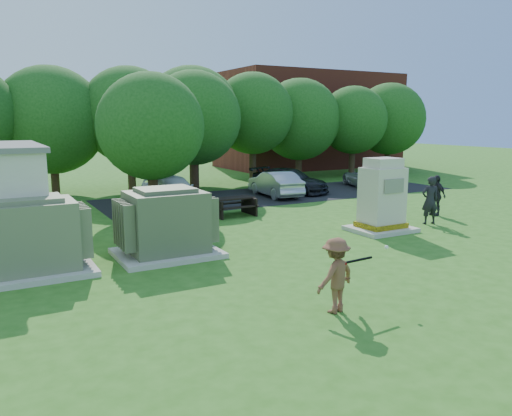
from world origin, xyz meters
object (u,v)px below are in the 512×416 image
transformer_right (166,224)px  person_at_picnic (197,207)px  person_walking_right (436,195)px  car_silver_b (367,177)px  picnic_table (233,204)px  car_silver_a (275,184)px  batter (336,275)px  transformer_left (32,238)px  car_white (172,190)px  generator_cabinet (382,199)px  car_dark (290,181)px  person_by_generator (430,200)px

transformer_right → person_at_picnic: size_ratio=1.99×
person_walking_right → car_silver_b: (3.61, 8.47, -0.28)m
picnic_table → person_walking_right: 8.72m
car_silver_a → picnic_table: bearing=45.6°
person_walking_right → car_silver_b: bearing=160.3°
batter → transformer_right: bearing=-88.8°
person_walking_right → car_silver_a: bearing=-154.6°
transformer_right → person_walking_right: (12.24, 0.64, -0.10)m
transformer_right → transformer_left: bearing=180.0°
transformer_left → picnic_table: size_ratio=1.63×
picnic_table → car_white: bearing=111.1°
generator_cabinet → car_silver_a: 9.25m
person_walking_right → car_white: 11.98m
generator_cabinet → picnic_table: (-3.46, 5.33, -0.69)m
person_at_picnic → car_dark: bearing=28.0°
transformer_left → person_at_picnic: bearing=29.3°
generator_cabinet → person_by_generator: bearing=0.6°
transformer_left → car_dark: (14.16, 9.43, -0.29)m
picnic_table → batter: batter is taller
batter → car_dark: bearing=-133.7°
batter → car_white: batter is taller
person_walking_right → transformer_left: bearing=-84.4°
picnic_table → car_silver_a: 5.88m
person_walking_right → batter: bearing=-54.4°
person_at_picnic → car_silver_a: bearing=29.5°
car_white → car_silver_b: (12.70, 0.67, -0.17)m
car_silver_a → car_silver_b: 6.85m
person_at_picnic → car_silver_b: person_at_picnic is taller
generator_cabinet → person_at_picnic: bearing=144.9°
person_at_picnic → car_white: (0.79, 5.04, 0.00)m
car_white → car_silver_b: car_white is taller
person_walking_right → car_silver_a: size_ratio=0.42×
person_by_generator → car_silver_a: (-1.55, 9.16, -0.27)m
transformer_left → car_silver_a: size_ratio=0.73×
car_silver_b → person_walking_right: bearing=85.0°
transformer_right → person_walking_right: bearing=3.0°
car_white → person_at_picnic: bearing=-102.6°
transformer_right → car_silver_b: (15.85, 9.11, -0.38)m
person_at_picnic → car_silver_a: person_at_picnic is taller
generator_cabinet → car_silver_b: size_ratio=0.64×
transformer_left → person_walking_right: (15.94, 0.64, -0.10)m
transformer_left → generator_cabinet: size_ratio=1.11×
transformer_left → person_walking_right: 15.95m
person_by_generator → car_silver_a: size_ratio=0.46×
generator_cabinet → car_silver_b: bearing=51.1°
generator_cabinet → car_dark: size_ratio=0.58×
picnic_table → car_silver_b: 12.09m
car_dark → person_walking_right: bearing=-100.6°
transformer_right → batter: 6.28m
person_by_generator → person_at_picnic: 9.10m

